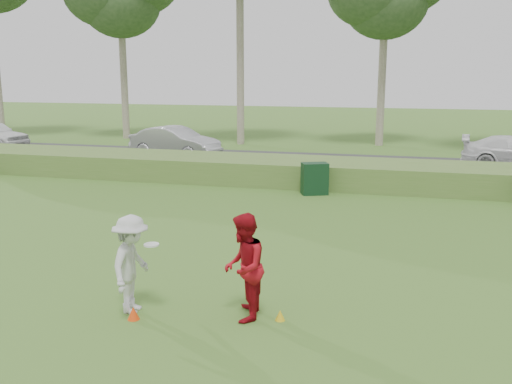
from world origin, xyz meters
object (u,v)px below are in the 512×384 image
(cone_orange, at_px, (133,313))
(player_red, at_px, (244,267))
(player_white, at_px, (132,264))
(car_mid, at_px, (175,142))
(cone_yellow, at_px, (280,315))
(utility_cabinet, at_px, (315,179))

(cone_orange, bearing_deg, player_red, 16.37)
(player_white, distance_m, car_mid, 18.45)
(cone_orange, height_order, cone_yellow, cone_orange)
(player_white, xyz_separation_m, player_red, (2.01, 0.24, 0.05))
(car_mid, bearing_deg, player_red, -139.80)
(utility_cabinet, bearing_deg, cone_orange, -120.11)
(player_red, distance_m, cone_orange, 2.10)
(player_red, xyz_separation_m, utility_cabinet, (-0.46, 10.56, -0.39))
(player_red, height_order, cone_yellow, player_red)
(player_red, bearing_deg, cone_orange, -82.71)
(cone_yellow, distance_m, car_mid, 19.27)
(player_white, bearing_deg, cone_yellow, -86.81)
(player_red, relative_size, car_mid, 0.41)
(cone_yellow, bearing_deg, cone_orange, -165.99)
(cone_yellow, xyz_separation_m, utility_cabinet, (-1.09, 10.49, 0.46))
(player_white, relative_size, car_mid, 0.39)
(cone_yellow, distance_m, utility_cabinet, 10.55)
(player_white, bearing_deg, cone_orange, -157.30)
(cone_yellow, bearing_deg, car_mid, 118.16)
(player_white, xyz_separation_m, utility_cabinet, (1.55, 10.80, -0.34))
(player_white, distance_m, cone_yellow, 2.78)
(cone_orange, xyz_separation_m, utility_cabinet, (1.39, 11.11, 0.44))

